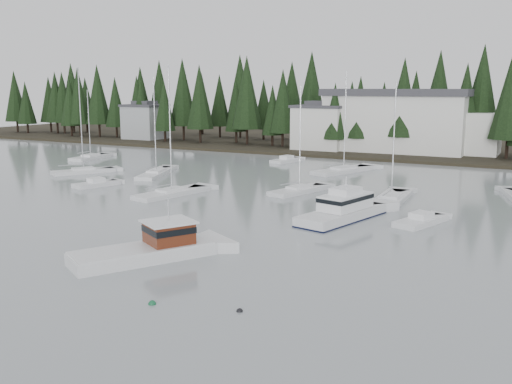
% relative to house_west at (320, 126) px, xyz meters
% --- Properties ---
extents(ground, '(260.00, 260.00, 0.00)m').
position_rel_house_west_xyz_m(ground, '(18.00, -79.00, -4.65)').
color(ground, '#8E9799').
rests_on(ground, ground).
extents(far_shore_land, '(240.00, 54.00, 1.00)m').
position_rel_house_west_xyz_m(far_shore_land, '(18.00, 18.00, -4.65)').
color(far_shore_land, black).
rests_on(far_shore_land, ground).
extents(conifer_treeline, '(200.00, 22.00, 20.00)m').
position_rel_house_west_xyz_m(conifer_treeline, '(18.00, 7.00, -4.65)').
color(conifer_treeline, black).
rests_on(conifer_treeline, ground).
extents(house_west, '(9.54, 7.42, 8.75)m').
position_rel_house_west_xyz_m(house_west, '(0.00, 0.00, 0.00)').
color(house_west, silver).
rests_on(house_west, ground).
extents(house_far_west, '(8.48, 7.42, 8.25)m').
position_rel_house_west_xyz_m(house_far_west, '(-42.00, 2.00, -0.25)').
color(house_far_west, '#999EA0').
rests_on(house_far_west, ground).
extents(harbor_inn, '(29.50, 11.50, 10.90)m').
position_rel_house_west_xyz_m(harbor_inn, '(15.04, 3.34, 1.12)').
color(harbor_inn, silver).
rests_on(harbor_inn, ground).
extents(lobster_boat_brown, '(7.66, 10.12, 4.84)m').
position_rel_house_west_xyz_m(lobster_boat_brown, '(14.14, -67.65, -4.10)').
color(lobster_boat_brown, silver).
rests_on(lobster_boat_brown, ground).
extents(cabin_cruiser_center, '(5.57, 10.82, 4.45)m').
position_rel_house_west_xyz_m(cabin_cruiser_center, '(22.04, -50.06, -3.99)').
color(cabin_cruiser_center, silver).
rests_on(cabin_cruiser_center, ground).
extents(sailboat_0, '(6.36, 8.59, 14.87)m').
position_rel_house_west_xyz_m(sailboat_0, '(-19.06, -40.10, -4.56)').
color(sailboat_0, silver).
rests_on(sailboat_0, ground).
extents(sailboat_1, '(4.44, 9.73, 14.62)m').
position_rel_house_west_xyz_m(sailboat_1, '(1.51, -47.76, -4.57)').
color(sailboat_1, silver).
rests_on(sailboat_1, ground).
extents(sailboat_2, '(6.41, 11.17, 14.32)m').
position_rel_house_west_xyz_m(sailboat_2, '(12.40, -22.32, -4.59)').
color(sailboat_2, silver).
rests_on(sailboat_2, ground).
extents(sailboat_3, '(3.67, 8.59, 11.82)m').
position_rel_house_west_xyz_m(sailboat_3, '(-29.69, -27.66, -4.59)').
color(sailboat_3, silver).
rests_on(sailboat_3, ground).
extents(sailboat_6, '(5.84, 10.91, 13.50)m').
position_rel_house_west_xyz_m(sailboat_6, '(-9.09, -36.77, -4.58)').
color(sailboat_6, silver).
rests_on(sailboat_6, ground).
extents(sailboat_7, '(4.60, 8.70, 12.38)m').
position_rel_house_west_xyz_m(sailboat_7, '(13.23, -39.67, -4.58)').
color(sailboat_7, silver).
rests_on(sailboat_7, ground).
extents(sailboat_9, '(3.09, 9.96, 12.78)m').
position_rel_house_west_xyz_m(sailboat_9, '(23.71, -39.81, -4.59)').
color(sailboat_9, silver).
rests_on(sailboat_9, ground).
extents(runabout_0, '(3.60, 5.81, 1.42)m').
position_rel_house_west_xyz_m(runabout_0, '(-9.93, -47.29, -4.52)').
color(runabout_0, silver).
rests_on(runabout_0, ground).
extents(runabout_1, '(3.90, 6.33, 1.42)m').
position_rel_house_west_xyz_m(runabout_1, '(28.62, -48.50, -4.52)').
color(runabout_1, silver).
rests_on(runabout_1, ground).
extents(runabout_3, '(3.36, 6.52, 1.42)m').
position_rel_house_west_xyz_m(runabout_3, '(0.74, -16.10, -4.52)').
color(runabout_3, silver).
rests_on(runabout_3, ground).
extents(mooring_buoy_green, '(0.44, 0.44, 0.44)m').
position_rel_house_west_xyz_m(mooring_buoy_green, '(19.64, -74.34, -4.65)').
color(mooring_buoy_green, '#145933').
rests_on(mooring_buoy_green, ground).
extents(mooring_buoy_dark, '(0.36, 0.36, 0.36)m').
position_rel_house_west_xyz_m(mooring_buoy_dark, '(24.38, -73.00, -4.65)').
color(mooring_buoy_dark, black).
rests_on(mooring_buoy_dark, ground).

